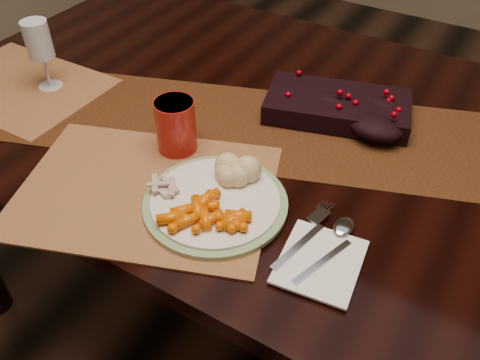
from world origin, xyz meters
The scene contains 15 objects.
floor centered at (0.00, 0.00, 0.00)m, with size 5.00×5.00×0.00m, color black.
dining_table centered at (0.00, 0.00, 0.38)m, with size 1.80×1.00×0.75m, color black.
table_runner centered at (-0.05, -0.04, 0.75)m, with size 1.51×0.31×0.00m, color #40250E.
centerpiece centered at (0.05, 0.08, 0.78)m, with size 0.31×0.16×0.06m, color black, non-canonical shape.
placemat_main centered at (-0.16, -0.33, 0.75)m, with size 0.47×0.34×0.00m, color brown.
placemat_second centered at (-0.66, -0.20, 0.75)m, with size 0.40×0.29×0.00m, color #996F4E.
dinner_plate centered at (-0.02, -0.30, 0.76)m, with size 0.26×0.26×0.01m, color white.
baby_carrots centered at (-0.01, -0.35, 0.78)m, with size 0.12×0.09×0.02m, color #E65C00, non-canonical shape.
mashed_potatoes centered at (-0.03, -0.24, 0.79)m, with size 0.09×0.08×0.05m, color beige, non-canonical shape.
turkey_shreds centered at (-0.12, -0.33, 0.78)m, with size 0.07×0.06×0.02m, color tan, non-canonical shape.
napkin centered at (0.19, -0.33, 0.76)m, with size 0.13×0.15×0.01m, color white.
fork centered at (0.15, -0.30, 0.76)m, with size 0.02×0.17×0.00m, color silver, non-canonical shape.
spoon centered at (0.20, -0.30, 0.76)m, with size 0.03×0.16×0.00m, color #B4B2D2, non-canonical shape.
red_cup centered at (-0.18, -0.20, 0.81)m, with size 0.08×0.08×0.11m, color #A51812.
wine_glass centered at (-0.59, -0.16, 0.83)m, with size 0.06×0.06×0.17m, color silver, non-canonical shape.
Camera 1 is at (0.35, -0.84, 1.39)m, focal length 38.00 mm.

